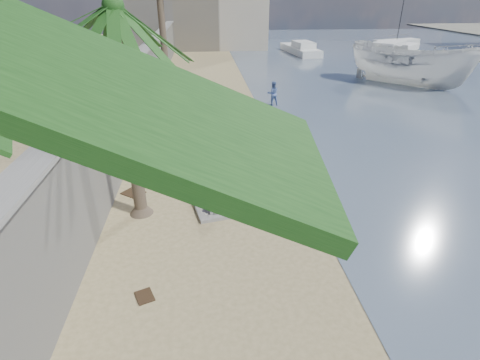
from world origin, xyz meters
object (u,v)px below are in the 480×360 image
palm_mid (114,9)px  boat_cruiser (411,62)px  person_b (273,92)px  bench_far (215,194)px  yacht_far (300,50)px  sailboat_west (397,41)px  person_a (258,132)px  yacht_near (392,50)px

palm_mid → boat_cruiser: bearing=43.6°
person_b → bench_far: bearing=67.2°
yacht_far → sailboat_west: bearing=-69.5°
bench_far → yacht_far: (11.91, 35.85, -0.05)m
bench_far → person_a: person_a is taller
bench_far → person_b: 13.46m
yacht_near → yacht_far: (-11.31, 1.02, 0.00)m
yacht_near → yacht_far: 11.36m
person_a → yacht_far: bearing=96.5°
bench_far → sailboat_west: (28.32, 43.92, -0.09)m
palm_mid → person_b: bearing=62.3°
palm_mid → sailboat_west: 54.29m
boat_cruiser → sailboat_west: 29.02m
person_a → bench_far: bearing=-90.3°
boat_cruiser → yacht_far: (-4.34, 18.28, -1.48)m
person_b → yacht_far: (7.57, 23.12, -0.52)m
palm_mid → yacht_far: (14.44, 36.19, -6.02)m
bench_far → boat_cruiser: bearing=47.3°
bench_far → palm_mid: palm_mid is taller
palm_mid → person_b: 15.75m
boat_cruiser → yacht_near: size_ratio=0.38×
palm_mid → boat_cruiser: palm_mid is taller
person_b → sailboat_west: 39.35m
bench_far → yacht_far: 37.78m
yacht_far → yacht_near: bearing=-100.8°
palm_mid → yacht_far: size_ratio=0.84×
palm_mid → boat_cruiser: size_ratio=1.64×
yacht_near → yacht_far: same height
boat_cruiser → sailboat_west: (12.08, 26.34, -1.52)m
person_b → boat_cruiser: 12.89m
person_a → yacht_near: person_a is taller
boat_cruiser → yacht_far: bearing=60.8°
boat_cruiser → yacht_near: 18.67m
person_a → sailboat_west: (26.06, 38.87, -0.58)m
bench_far → person_a: 5.55m
person_a → yacht_far: 32.28m
person_b → sailboat_west: sailboat_west is taller
palm_mid → person_a: (4.80, 5.38, -5.47)m
person_a → yacht_far: (9.64, 30.81, -0.54)m
bench_far → palm_mid: (-2.53, -0.33, 5.96)m
palm_mid → boat_cruiser: (18.78, 17.91, -4.53)m
yacht_near → person_b: bearing=-175.9°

